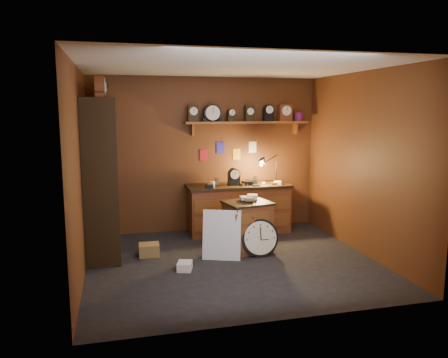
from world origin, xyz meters
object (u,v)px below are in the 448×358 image
at_px(workbench, 239,206).
at_px(big_round_clock, 260,238).
at_px(low_cabinet, 247,224).
at_px(shelving_unit, 100,170).

relative_size(workbench, big_round_clock, 3.23).
bearing_deg(low_cabinet, workbench, 69.87).
bearing_deg(shelving_unit, workbench, 12.12).
xyz_separation_m(workbench, big_round_clock, (-0.05, -1.32, -0.20)).
bearing_deg(big_round_clock, low_cabinet, 109.88).
relative_size(low_cabinet, big_round_clock, 1.52).
height_order(workbench, low_cabinet, workbench).
relative_size(shelving_unit, low_cabinet, 3.02).
xyz_separation_m(shelving_unit, low_cabinet, (2.15, -0.53, -0.84)).
height_order(shelving_unit, workbench, shelving_unit).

